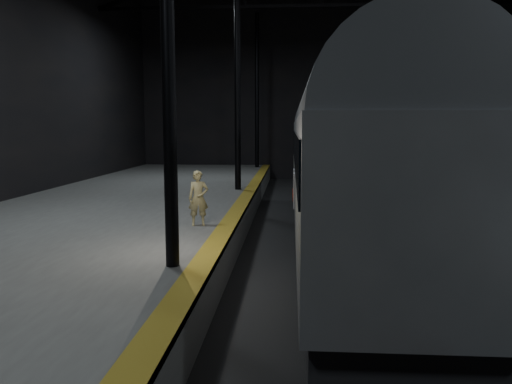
# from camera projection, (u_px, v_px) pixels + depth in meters

# --- Properties ---
(ground) EXTENTS (44.00, 44.00, 0.00)m
(ground) POSITION_uv_depth(u_px,v_px,m) (346.00, 263.00, 13.56)
(ground) COLOR black
(ground) RESTS_ON ground
(platform_left) EXTENTS (9.00, 43.80, 1.00)m
(platform_left) POSITION_uv_depth(u_px,v_px,m) (77.00, 241.00, 14.02)
(platform_left) COLOR #4B4B49
(platform_left) RESTS_ON ground
(tactile_strip) EXTENTS (0.50, 43.80, 0.01)m
(tactile_strip) POSITION_uv_depth(u_px,v_px,m) (227.00, 226.00, 13.66)
(tactile_strip) COLOR olive
(tactile_strip) RESTS_ON platform_left
(track) EXTENTS (2.40, 43.00, 0.24)m
(track) POSITION_uv_depth(u_px,v_px,m) (346.00, 261.00, 13.55)
(track) COLOR #3F3328
(track) RESTS_ON ground
(train) EXTENTS (2.87, 19.17, 5.12)m
(train) POSITION_uv_depth(u_px,v_px,m) (341.00, 154.00, 15.17)
(train) COLOR #95989C
(train) RESTS_ON ground
(woman) EXTENTS (0.62, 0.47, 1.51)m
(woman) POSITION_uv_depth(u_px,v_px,m) (198.00, 198.00, 13.61)
(woman) COLOR tan
(woman) RESTS_ON platform_left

